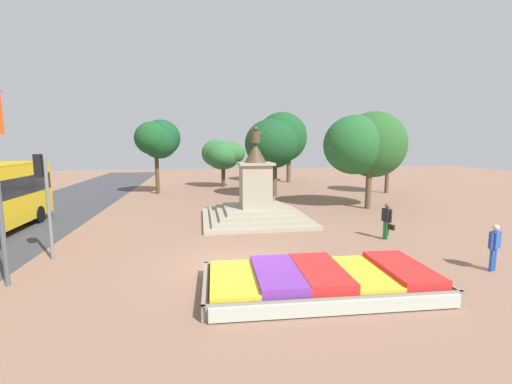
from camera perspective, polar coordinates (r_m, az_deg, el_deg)
ground_plane at (r=12.17m, az=-3.14°, el=-11.90°), size 93.66×93.66×0.00m
flower_planter at (r=10.26m, az=10.88°, el=-14.27°), size 6.76×3.41×0.65m
statue_monument at (r=18.72m, az=-0.10°, el=-1.71°), size 5.72×5.72×5.07m
traffic_light_mid_block at (r=14.14m, az=-31.89°, el=0.75°), size 0.41×0.29×3.80m
pedestrian_with_handbag at (r=15.99m, az=20.98°, el=-4.27°), size 0.33×0.72×1.59m
pedestrian_near_planter at (r=13.70m, az=34.93°, el=-7.20°), size 0.53×0.36×1.56m
park_tree_far_left at (r=29.49m, az=-16.00°, el=8.46°), size 3.64×3.44×6.14m
park_tree_behind_statue at (r=23.38m, az=17.78°, el=7.49°), size 5.55×3.80×6.22m
park_tree_far_right at (r=37.66m, az=4.64°, el=9.31°), size 5.52×5.37×7.53m
park_tree_street_side at (r=33.09m, az=-5.61°, el=6.26°), size 4.11×3.64×4.55m
park_tree_mid_canopy at (r=26.89m, az=2.71°, el=8.10°), size 4.30×4.69×6.05m
park_tree_distant at (r=31.08m, az=21.03°, el=6.98°), size 3.44×3.56×5.32m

